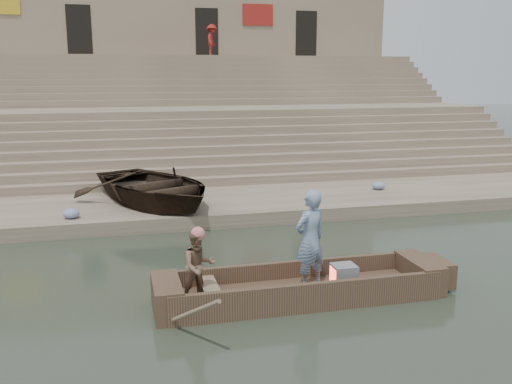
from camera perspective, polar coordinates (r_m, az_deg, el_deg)
name	(u,v)px	position (r m, az deg, el deg)	size (l,w,h in m)	color
ground	(148,333)	(9.89, -10.99, -13.90)	(120.00, 120.00, 0.00)	#283024
lower_landing	(132,211)	(17.39, -12.55, -1.86)	(32.00, 4.00, 0.40)	gray
mid_landing	(125,142)	(24.58, -13.22, 4.96)	(32.00, 3.00, 2.80)	gray
upper_landing	(121,105)	(31.45, -13.59, 8.62)	(32.00, 3.00, 5.20)	gray
ghat_steps	(124,129)	(26.22, -13.34, 6.26)	(32.00, 11.00, 5.20)	gray
building_wall	(118,51)	(35.43, -13.92, 13.81)	(32.00, 5.07, 11.20)	gray
main_rowboat	(300,294)	(11.02, 4.51, -10.30)	(5.00, 1.30, 0.22)	brown
rowboat_trim	(310,283)	(11.00, 5.57, -9.24)	(6.04, 2.63, 2.00)	brown
standing_man	(310,240)	(10.72, 5.53, -4.84)	(0.70, 0.46, 1.93)	navy
rowing_man	(199,266)	(10.19, -5.86, -7.55)	(0.65, 0.50, 1.33)	#277550
television	(343,275)	(11.20, 8.87, -8.32)	(0.46, 0.42, 0.40)	gray
beached_rowboat	(154,186)	(17.12, -10.30, 0.57)	(3.74, 5.24, 1.08)	#2D2116
pedestrian	(212,40)	(31.15, -4.52, 15.17)	(1.06, 0.61, 1.64)	maroon
cloth_bundles	(112,202)	(17.13, -14.48, -1.02)	(18.77, 1.96, 0.26)	#3F5999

